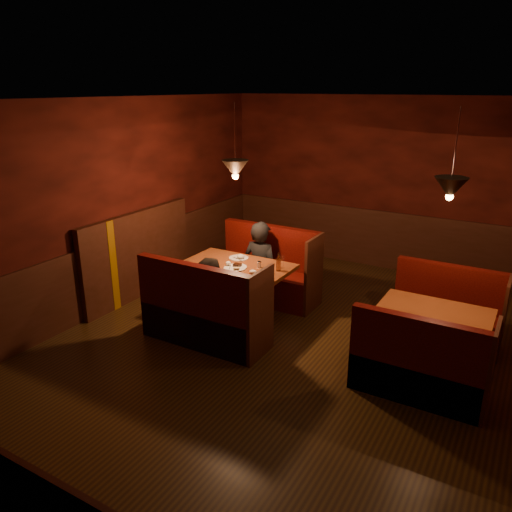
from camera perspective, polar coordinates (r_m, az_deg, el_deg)
The scene contains 9 objects.
room at distance 5.77m, azimuth 3.49°, elevation -1.25°, with size 6.02×7.02×2.92m.
main_table at distance 6.70m, azimuth -2.11°, elevation -2.45°, with size 1.45×0.88×1.01m.
main_bench_far at distance 7.44m, azimuth 1.39°, elevation -2.30°, with size 1.59×0.57×1.09m.
main_bench_near at distance 6.17m, azimuth -6.05°, elevation -7.06°, with size 1.59×0.57×1.09m.
second_table at distance 5.95m, azimuth 19.58°, elevation -7.44°, with size 1.20×0.77×0.68m.
second_bench_far at distance 6.68m, azimuth 20.85°, elevation -6.57°, with size 1.33×0.50×0.95m.
second_bench_near at distance 5.41m, azimuth 18.08°, elevation -12.45°, with size 1.33×0.50×0.95m.
diner_a at distance 7.19m, azimuth 0.56°, elevation 0.63°, with size 0.57×0.37×1.57m, color black.
diner_b at distance 6.12m, azimuth -5.07°, elevation -3.57°, with size 0.69×0.53×1.41m, color black.
Camera 1 is at (2.13, -4.81, 3.03)m, focal length 35.00 mm.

